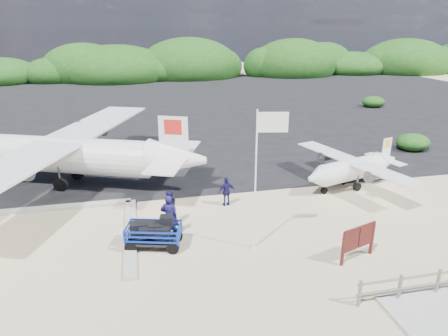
# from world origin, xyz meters

# --- Properties ---
(ground) EXTENTS (160.00, 160.00, 0.00)m
(ground) POSITION_xyz_m (0.00, 0.00, 0.00)
(ground) COLOR beige
(asphalt_apron) EXTENTS (90.00, 50.00, 0.04)m
(asphalt_apron) POSITION_xyz_m (0.00, 30.00, 0.00)
(asphalt_apron) COLOR #B2B2B2
(asphalt_apron) RESTS_ON ground
(lagoon) EXTENTS (9.00, 7.00, 0.40)m
(lagoon) POSITION_xyz_m (-9.00, 1.50, 0.00)
(lagoon) COLOR #B2B2B2
(lagoon) RESTS_ON ground
(walkway_pad) EXTENTS (3.50, 2.50, 0.10)m
(walkway_pad) POSITION_xyz_m (5.50, -6.00, 0.00)
(walkway_pad) COLOR #B2B2B2
(walkway_pad) RESTS_ON ground
(vegetation_band) EXTENTS (124.00, 8.00, 4.40)m
(vegetation_band) POSITION_xyz_m (0.00, 55.00, 0.00)
(vegetation_band) COLOR #B2B2B2
(vegetation_band) RESTS_ON ground
(fence) EXTENTS (6.40, 2.00, 1.10)m
(fence) POSITION_xyz_m (6.00, -5.00, 0.00)
(fence) COLOR #B2B2B2
(fence) RESTS_ON ground
(baggage_cart) EXTENTS (2.72, 1.98, 1.22)m
(baggage_cart) POSITION_xyz_m (-3.50, 0.25, 0.00)
(baggage_cart) COLOR #0B2CAE
(baggage_cart) RESTS_ON ground
(flagpole) EXTENTS (1.26, 0.72, 5.93)m
(flagpole) POSITION_xyz_m (0.60, -0.70, 0.00)
(flagpole) COLOR white
(flagpole) RESTS_ON ground
(signboard) EXTENTS (1.82, 0.75, 1.53)m
(signboard) POSITION_xyz_m (4.38, -2.43, 0.00)
(signboard) COLOR #501A17
(signboard) RESTS_ON ground
(crew_a) EXTENTS (0.77, 0.55, 1.96)m
(crew_a) POSITION_xyz_m (-2.78, 1.07, 0.98)
(crew_a) COLOR #161246
(crew_a) RESTS_ON ground
(crew_b) EXTENTS (1.02, 0.91, 1.73)m
(crew_b) POSITION_xyz_m (-2.68, 2.11, 0.87)
(crew_b) COLOR #161246
(crew_b) RESTS_ON ground
(crew_c) EXTENTS (0.95, 0.49, 1.55)m
(crew_c) POSITION_xyz_m (0.39, 3.59, 0.77)
(crew_c) COLOR #161246
(crew_c) RESTS_ON ground
(aircraft_large) EXTENTS (23.84, 23.84, 5.50)m
(aircraft_large) POSITION_xyz_m (17.46, 24.90, 0.00)
(aircraft_large) COLOR #B2B2B2
(aircraft_large) RESTS_ON ground
(aircraft_small) EXTENTS (8.49, 8.49, 2.46)m
(aircraft_small) POSITION_xyz_m (-11.46, 29.43, 0.00)
(aircraft_small) COLOR #B2B2B2
(aircraft_small) RESTS_ON ground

